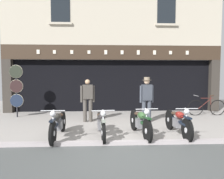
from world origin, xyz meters
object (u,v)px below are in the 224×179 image
at_px(motorcycle_left, 58,124).
at_px(leaning_bicycle, 207,107).
at_px(motorcycle_center, 140,122).
at_px(motorcycle_center_right, 178,121).
at_px(shopkeeper_center, 147,97).
at_px(tyre_sign_pole, 16,87).
at_px(advert_board_near, 146,76).
at_px(salesman_left, 88,98).
at_px(motorcycle_center_left, 101,123).

distance_m(motorcycle_left, leaning_bicycle, 6.85).
relative_size(motorcycle_left, motorcycle_center, 1.01).
relative_size(motorcycle_center_right, shopkeeper_center, 1.16).
bearing_deg(tyre_sign_pole, advert_board_near, 13.63).
distance_m(tyre_sign_pole, leaning_bicycle, 8.54).
height_order(salesman_left, tyre_sign_pole, tyre_sign_pole).
bearing_deg(leaning_bicycle, motorcycle_center_left, 123.60).
xyz_separation_m(motorcycle_center, salesman_left, (-1.69, 2.05, 0.49)).
xyz_separation_m(motorcycle_center_left, salesman_left, (-0.53, 2.07, 0.51)).
distance_m(motorcycle_center, tyre_sign_pole, 5.83).
height_order(motorcycle_left, tyre_sign_pole, tyre_sign_pole).
height_order(salesman_left, advert_board_near, advert_board_near).
bearing_deg(motorcycle_left, leaning_bicycle, -152.12).
height_order(advert_board_near, leaning_bicycle, advert_board_near).
height_order(motorcycle_left, motorcycle_center_right, motorcycle_center_right).
distance_m(salesman_left, leaning_bicycle, 5.48).
height_order(motorcycle_center, shopkeeper_center, shopkeeper_center).
height_order(motorcycle_center_right, advert_board_near, advert_board_near).
bearing_deg(motorcycle_center_left, salesman_left, -80.89).
bearing_deg(shopkeeper_center, leaning_bicycle, -165.07).
distance_m(motorcycle_left, advert_board_near, 6.01).
bearing_deg(motorcycle_left, motorcycle_center_left, -177.45).
xyz_separation_m(motorcycle_left, motorcycle_center, (2.40, 0.07, 0.01)).
bearing_deg(advert_board_near, salesman_left, -138.50).
relative_size(motorcycle_left, motorcycle_center_right, 0.99).
xyz_separation_m(motorcycle_center_right, tyre_sign_pole, (-5.99, 3.09, 0.90)).
bearing_deg(leaning_bicycle, motorcycle_left, 118.28).
xyz_separation_m(motorcycle_center_right, advert_board_near, (0.00, 4.55, 1.34)).
bearing_deg(tyre_sign_pole, leaning_bicycle, 0.06).
height_order(motorcycle_left, leaning_bicycle, leaning_bicycle).
bearing_deg(advert_board_near, motorcycle_left, -127.48).
bearing_deg(leaning_bicycle, motorcycle_center_right, 141.57).
bearing_deg(motorcycle_center_left, advert_board_near, -122.09).
relative_size(motorcycle_center_left, tyre_sign_pole, 0.87).
height_order(motorcycle_center, advert_board_near, advert_board_near).
relative_size(motorcycle_left, salesman_left, 1.22).
xyz_separation_m(motorcycle_center, advert_board_near, (1.16, 4.58, 1.34)).
xyz_separation_m(motorcycle_center_right, leaning_bicycle, (2.50, 3.10, -0.05)).
bearing_deg(motorcycle_left, motorcycle_center, -178.31).
bearing_deg(motorcycle_center, tyre_sign_pole, -39.51).
height_order(salesman_left, leaning_bicycle, salesman_left).
distance_m(motorcycle_left, motorcycle_center, 2.41).
height_order(motorcycle_center_left, motorcycle_center, motorcycle_center).
bearing_deg(motorcycle_center_left, motorcycle_center, 175.42).
bearing_deg(motorcycle_center, advert_board_near, -110.87).
bearing_deg(leaning_bicycle, salesman_left, 101.82).
bearing_deg(motorcycle_center, shopkeeper_center, -114.50).
bearing_deg(salesman_left, motorcycle_left, 62.19).
xyz_separation_m(motorcycle_center_left, tyre_sign_pole, (-3.68, 3.14, 0.92)).
height_order(motorcycle_left, shopkeeper_center, shopkeeper_center).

